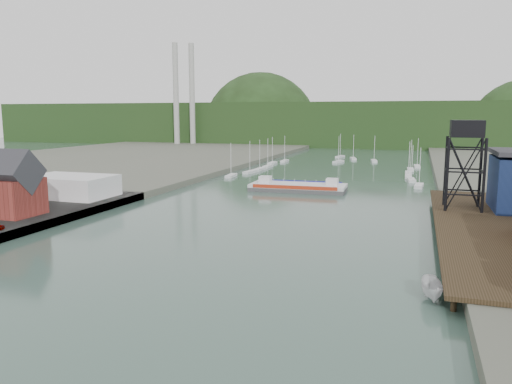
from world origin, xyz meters
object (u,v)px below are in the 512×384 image
Objects in this scene: harbor_building at (4,190)px; chain_ferry at (298,187)px; motorboat at (433,290)px; lift_tower at (467,134)px.

harbor_building is 67.14m from chain_ferry.
harbor_building is at bearing 162.30° from motorboat.
lift_tower is (77.00, 28.00, 9.56)m from harbor_building.
motorboat is (-5.93, -43.38, -14.58)m from lift_tower.
lift_tower reaches higher than harbor_building.
lift_tower is 0.66× the size of chain_ferry.
chain_ferry is at bearing 108.53° from motorboat.
harbor_building reaches higher than motorboat.
harbor_building is 0.50× the size of chain_ferry.
motorboat is at bearing -67.84° from chain_ferry.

